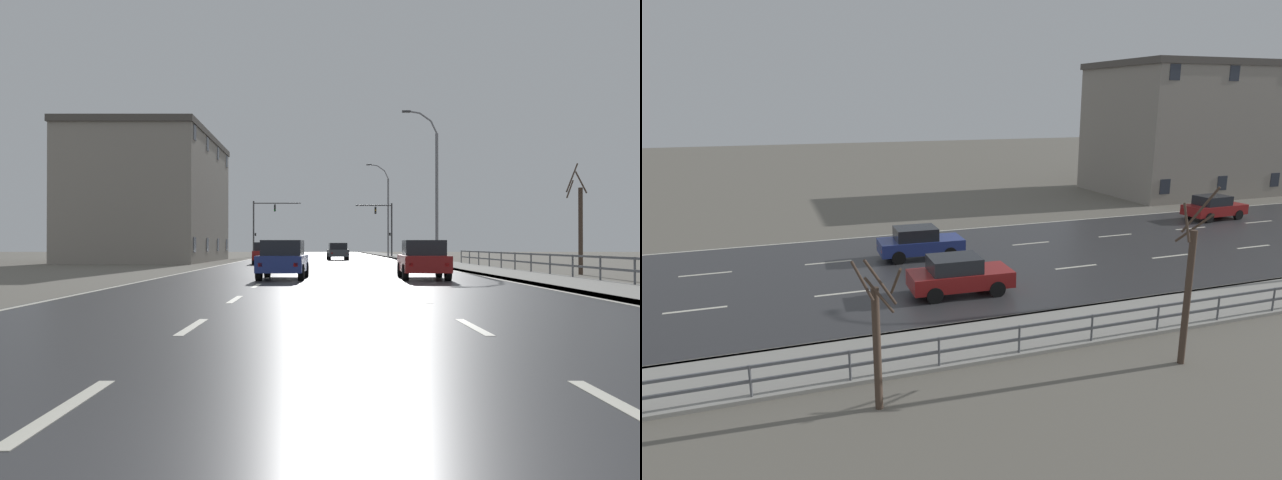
{
  "view_description": "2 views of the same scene",
  "coord_description": "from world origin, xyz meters",
  "views": [
    {
      "loc": [
        -0.21,
        -3.38,
        1.38
      ],
      "look_at": [
        -0.05,
        45.15,
        1.75
      ],
      "focal_mm": 36.49,
      "sensor_mm": 36.0,
      "label": 1
    },
    {
      "loc": [
        23.95,
        15.52,
        7.58
      ],
      "look_at": [
        0.0,
        24.17,
        1.18
      ],
      "focal_mm": 31.29,
      "sensor_mm": 36.0,
      "label": 2
    }
  ],
  "objects": [
    {
      "name": "bare_tree_near",
      "position": [
        11.37,
        17.86,
        1.89
      ],
      "size": [
        1.09,
        1.09,
        4.08
      ],
      "color": "#423328",
      "rests_on": "ground"
    },
    {
      "name": "car_far_right",
      "position": [
        -4.11,
        43.16,
        0.8
      ],
      "size": [
        2.0,
        4.19,
        1.57
      ],
      "rotation": [
        0.0,
        0.0,
        0.05
      ],
      "color": "maroon",
      "rests_on": "ground"
    },
    {
      "name": "car_near_left",
      "position": [
        -1.68,
        22.56,
        0.8
      ],
      "size": [
        1.99,
        4.18,
        1.57
      ],
      "rotation": [
        0.0,
        0.0,
        -0.05
      ],
      "color": "navy",
      "rests_on": "ground"
    },
    {
      "name": "bare_tree_mid",
      "position": [
        11.88,
        26.8,
        2.27
      ],
      "size": [
        0.89,
        1.08,
        5.27
      ],
      "color": "#423328",
      "rests_on": "ground"
    },
    {
      "name": "guardrail",
      "position": [
        9.85,
        25.01,
        0.71
      ],
      "size": [
        0.07,
        35.76,
        1.0
      ],
      "color": "#515459",
      "rests_on": "ground"
    },
    {
      "name": "brick_building",
      "position": [
        -14.35,
        51.46,
        5.31
      ],
      "size": [
        10.36,
        18.85,
        10.59
      ],
      "color": "gray",
      "rests_on": "ground"
    },
    {
      "name": "car_mid_centre",
      "position": [
        3.92,
        22.62,
        0.8
      ],
      "size": [
        1.98,
        4.18,
        1.57
      ],
      "rotation": [
        0.0,
        0.0,
        -0.05
      ],
      "color": "maroon",
      "rests_on": "ground"
    }
  ]
}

